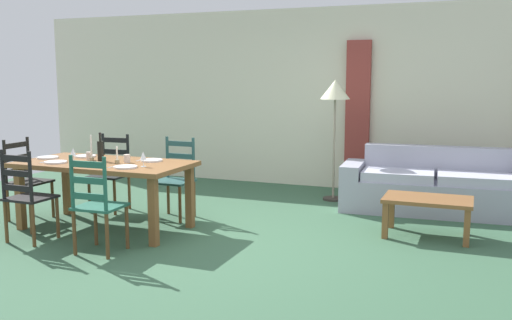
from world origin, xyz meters
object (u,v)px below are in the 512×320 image
(dining_chair_near_right, at_px, (97,205))
(dining_chair_far_right, at_px, (176,178))
(dining_table, at_px, (104,170))
(wine_glass_near_right, at_px, (143,156))
(couch, at_px, (435,188))
(dining_chair_far_left, at_px, (111,173))
(wine_bottle, at_px, (101,150))
(dining_chair_near_left, at_px, (27,196))
(wine_glass_near_left, at_px, (73,152))
(coffee_cup_primary, at_px, (127,159))
(coffee_table, at_px, (428,204))
(coffee_cup_secondary, at_px, (89,156))
(dining_chair_head_west, at_px, (26,179))
(standing_lamp, at_px, (335,97))

(dining_chair_near_right, xyz_separation_m, dining_chair_far_right, (-0.00, 1.50, 0.00))
(dining_table, height_order, wine_glass_near_right, wine_glass_near_right)
(couch, bearing_deg, dining_chair_far_left, -159.60)
(wine_bottle, xyz_separation_m, wine_glass_near_right, (0.67, -0.19, -0.01))
(dining_chair_near_left, xyz_separation_m, wine_bottle, (0.34, 0.77, 0.39))
(dining_chair_far_right, xyz_separation_m, wine_glass_near_right, (0.11, -0.85, 0.38))
(dining_chair_far_right, bearing_deg, wine_glass_near_left, -131.63)
(dining_chair_near_left, distance_m, coffee_cup_primary, 1.08)
(wine_glass_near_right, distance_m, coffee_table, 3.02)
(coffee_cup_primary, relative_size, coffee_table, 0.10)
(coffee_cup_secondary, height_order, coffee_table, coffee_cup_secondary)
(dining_chair_far_left, bearing_deg, dining_table, -58.32)
(wine_bottle, bearing_deg, coffee_cup_secondary, 174.10)
(coffee_cup_primary, bearing_deg, couch, 34.68)
(dining_table, height_order, dining_chair_near_right, dining_chair_near_right)
(dining_chair_head_west, distance_m, coffee_cup_secondary, 0.94)
(dining_chair_far_left, bearing_deg, dining_chair_far_right, -2.40)
(wine_glass_near_left, bearing_deg, dining_chair_near_left, -103.04)
(dining_table, bearing_deg, couch, 33.13)
(dining_table, bearing_deg, coffee_cup_primary, 10.85)
(dining_chair_head_west, bearing_deg, wine_bottle, 2.49)
(wine_bottle, relative_size, wine_glass_near_right, 1.96)
(dining_chair_near_left, relative_size, coffee_cup_secondary, 10.67)
(wine_glass_near_right, bearing_deg, dining_chair_near_right, -99.43)
(wine_glass_near_left, relative_size, coffee_table, 0.18)
(coffee_cup_primary, distance_m, couch, 3.78)
(dining_chair_near_left, bearing_deg, wine_bottle, 66.13)
(dining_chair_far_right, height_order, coffee_table, dining_chair_far_right)
(wine_glass_near_left, height_order, couch, wine_glass_near_left)
(dining_chair_far_left, distance_m, wine_bottle, 0.90)
(dining_chair_near_right, relative_size, coffee_cup_primary, 10.67)
(dining_chair_near_left, distance_m, dining_chair_head_west, 1.02)
(dining_chair_near_left, distance_m, wine_glass_near_right, 1.24)
(wine_glass_near_right, xyz_separation_m, coffee_cup_secondary, (-0.84, 0.20, -0.07))
(dining_chair_near_right, relative_size, wine_glass_near_right, 5.96)
(wine_glass_near_right, distance_m, couch, 3.64)
(dining_chair_far_right, bearing_deg, dining_table, -123.44)
(dining_chair_far_left, distance_m, coffee_cup_secondary, 0.79)
(couch, bearing_deg, standing_lamp, 172.18)
(dining_chair_near_left, bearing_deg, coffee_table, 24.05)
(wine_glass_near_left, distance_m, coffee_cup_secondary, 0.23)
(dining_table, distance_m, wine_glass_near_right, 0.63)
(coffee_cup_secondary, distance_m, standing_lamp, 3.28)
(standing_lamp, bearing_deg, coffee_cup_secondary, -134.49)
(dining_chair_far_left, bearing_deg, wine_glass_near_left, -78.95)
(dining_chair_far_left, height_order, couch, dining_chair_far_left)
(dining_chair_far_left, relative_size, standing_lamp, 0.59)
(dining_chair_near_left, relative_size, couch, 0.41)
(wine_glass_near_right, bearing_deg, dining_chair_far_left, 139.89)
(dining_chair_near_right, bearing_deg, coffee_cup_secondary, 130.67)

